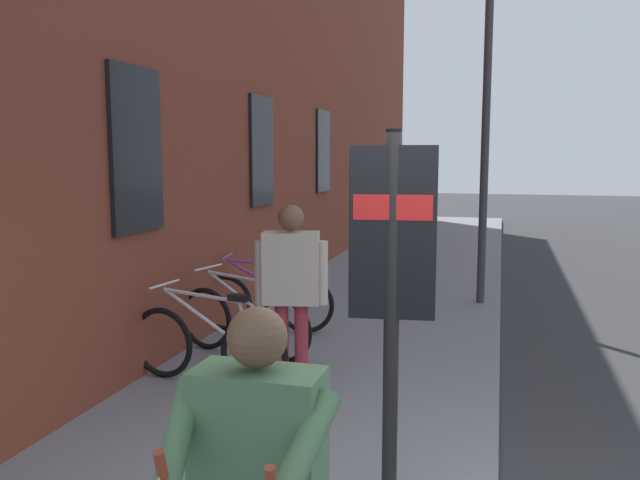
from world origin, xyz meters
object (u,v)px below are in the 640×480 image
Objects in this scene: transit_info_sign at (392,257)px; tourist_with_hotdogs at (257,478)px; bicycle_under_window at (207,346)px; pedestrian_crossing_street at (291,280)px; bicycle_leaning_wall at (244,322)px; bicycle_nearest_sign at (265,302)px; street_lamp at (487,88)px.

transit_info_sign reaches higher than tourist_with_hotdogs.
pedestrian_crossing_street is at bearing -93.76° from bicycle_under_window.
pedestrian_crossing_street is (-1.02, -0.88, 0.70)m from bicycle_leaning_wall.
street_lamp is (2.43, -2.57, 2.80)m from bicycle_nearest_sign.
bicycle_leaning_wall is at bearing 0.20° from bicycle_under_window.
transit_info_sign reaches higher than bicycle_nearest_sign.
pedestrian_crossing_street is (1.57, 1.18, -0.51)m from transit_info_sign.
bicycle_nearest_sign is at bearing 26.06° from pedestrian_crossing_street.
bicycle_under_window is at bearing 86.24° from pedestrian_crossing_street.
street_lamp is (4.40, -2.46, 2.80)m from bicycle_under_window.
bicycle_leaning_wall is at bearing 40.83° from pedestrian_crossing_street.
pedestrian_crossing_street reaches higher than bicycle_under_window.
street_lamp is at bearing -35.59° from bicycle_leaning_wall.
bicycle_under_window is 0.96m from bicycle_leaning_wall.
tourist_with_hotdogs is (-4.54, -1.87, 0.66)m from bicycle_leaning_wall.
bicycle_under_window is 0.73× the size of transit_info_sign.
bicycle_nearest_sign is 5.93m from tourist_with_hotdogs.
tourist_with_hotdogs is (-5.55, -1.98, 0.66)m from bicycle_nearest_sign.
pedestrian_crossing_street is 0.33× the size of street_lamp.
street_lamp is at bearing -46.71° from bicycle_nearest_sign.
street_lamp is (3.44, -2.46, 2.80)m from bicycle_leaning_wall.
street_lamp is (4.46, -1.58, 2.10)m from pedestrian_crossing_street.
tourist_with_hotdogs is at bearing -157.61° from bicycle_leaning_wall.
street_lamp is at bearing -19.47° from pedestrian_crossing_street.
bicycle_nearest_sign is at bearing 133.29° from street_lamp.
street_lamp reaches higher than pedestrian_crossing_street.
transit_info_sign is (-1.63, -2.06, 1.21)m from bicycle_under_window.
bicycle_under_window is 5.77m from street_lamp.
bicycle_under_window is at bearing -179.80° from bicycle_leaning_wall.
bicycle_nearest_sign is 0.99× the size of pedestrian_crossing_street.
pedestrian_crossing_street is 5.18m from street_lamp.
bicycle_nearest_sign is 1.04× the size of tourist_with_hotdogs.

